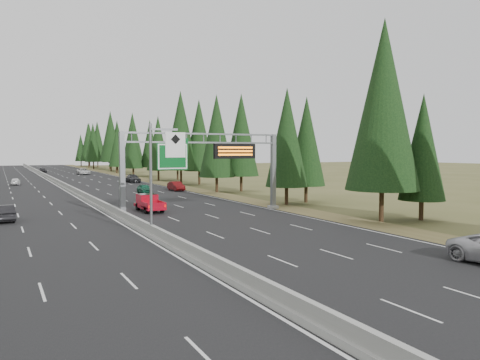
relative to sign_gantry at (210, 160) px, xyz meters
name	(u,v)px	position (x,y,z in m)	size (l,w,h in m)	color
road	(60,186)	(-8.92, 45.12, -5.23)	(32.00, 260.00, 0.08)	black
shoulder_right	(158,183)	(8.88, 45.12, -5.24)	(3.60, 260.00, 0.06)	olive
median_barrier	(60,184)	(-8.92, 45.12, -4.85)	(0.70, 260.00, 0.85)	gray
sign_gantry	(210,160)	(0.00, 0.00, 0.00)	(16.75, 0.98, 7.80)	slate
hov_sign_pole	(159,171)	(-8.33, -9.92, -0.54)	(2.80, 0.50, 8.00)	slate
tree_row_right	(204,132)	(13.06, 32.50, 4.09)	(11.95, 240.12, 18.82)	black
red_pickup	(148,202)	(-5.08, 4.05, -4.25)	(1.86, 5.21, 1.70)	black
car_ahead_green	(145,189)	(0.12, 23.74, -4.54)	(1.53, 3.81, 1.30)	#14583A
car_ahead_dkred	(176,186)	(5.58, 25.65, -4.48)	(1.49, 4.27, 1.41)	#5A0C0E
car_ahead_dkgrey	(133,179)	(4.55, 47.30, -4.44)	(2.11, 5.19, 1.51)	black
car_ahead_white	(83,171)	(1.01, 83.35, -4.37)	(2.72, 5.89, 1.64)	silver
car_ahead_far	(43,170)	(-7.42, 99.23, -4.51)	(1.61, 3.99, 1.36)	black
car_onc_near	(4,213)	(-18.14, 3.07, -4.48)	(1.50, 4.30, 1.42)	black
car_onc_white	(15,181)	(-15.80, 50.12, -4.54)	(1.53, 3.79, 1.29)	silver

